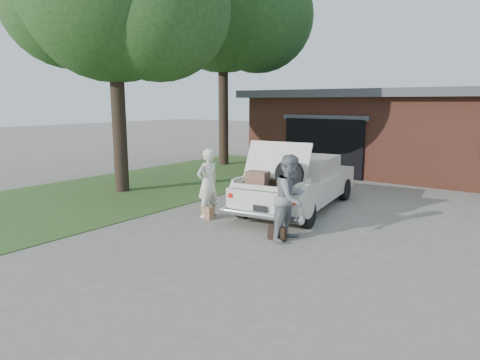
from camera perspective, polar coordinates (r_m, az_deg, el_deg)
The scene contains 9 objects.
ground at distance 9.44m, azimuth -2.19°, elevation -7.12°, with size 90.00×90.00×0.00m, color gray.
grass_strip at distance 15.24m, azimuth -11.32°, elevation -0.50°, with size 6.00×16.00×0.02m, color #2D4C1E.
house at distance 19.10m, azimuth 22.48°, elevation 6.11°, with size 12.80×7.80×3.30m.
tree_back at distance 19.82m, azimuth -2.10°, elevation 22.27°, with size 7.21×6.27×10.36m.
sedan at distance 11.51m, azimuth 7.80°, elevation -0.36°, with size 2.52×5.04×1.91m.
woman_left at distance 10.57m, azimuth -4.33°, elevation -0.43°, with size 0.63×0.41×1.72m, color silver.
woman_right at distance 8.85m, azimuth 6.78°, elevation -2.37°, with size 0.87×0.68×1.79m, color gray.
suitcase_left at distance 10.59m, azimuth -4.39°, elevation -4.30°, with size 0.41×0.13×0.32m, color #9D714F.
suitcase_right at distance 8.98m, azimuth 4.97°, elevation -7.08°, with size 0.38×0.12×0.30m, color black.
Camera 1 is at (5.64, -7.01, 2.84)m, focal length 32.00 mm.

